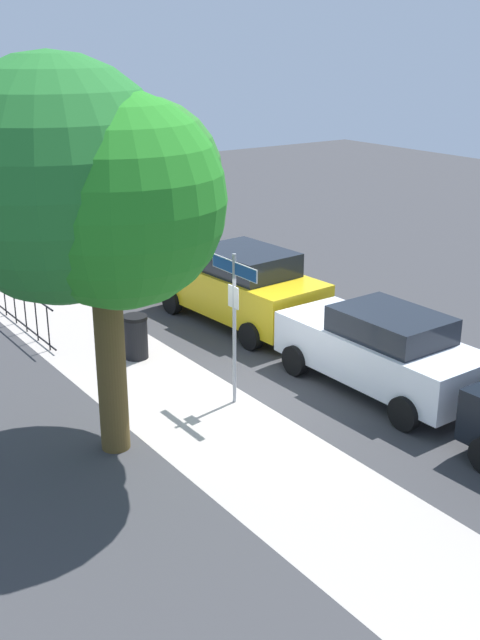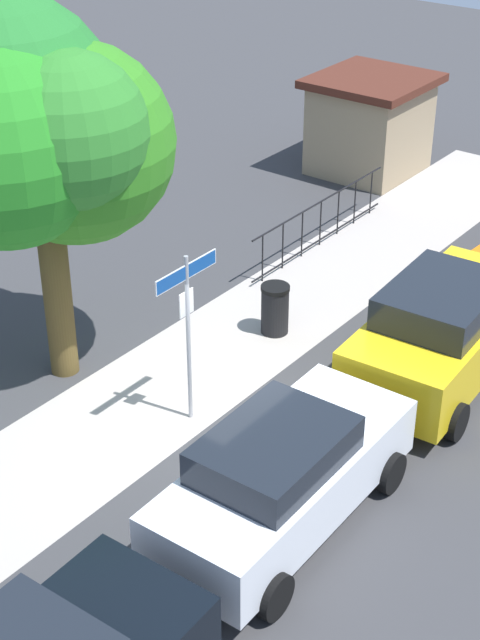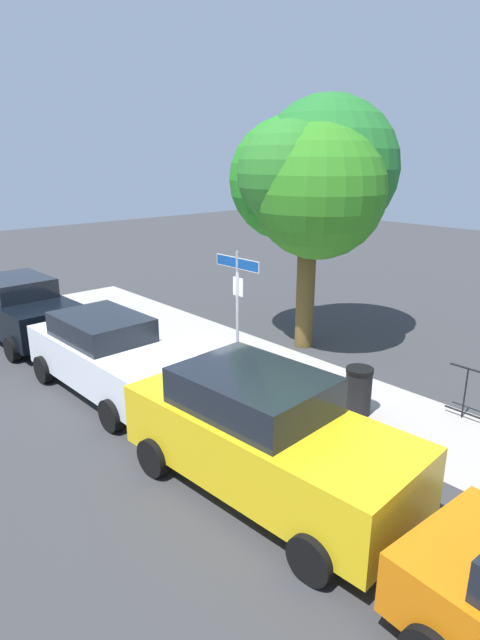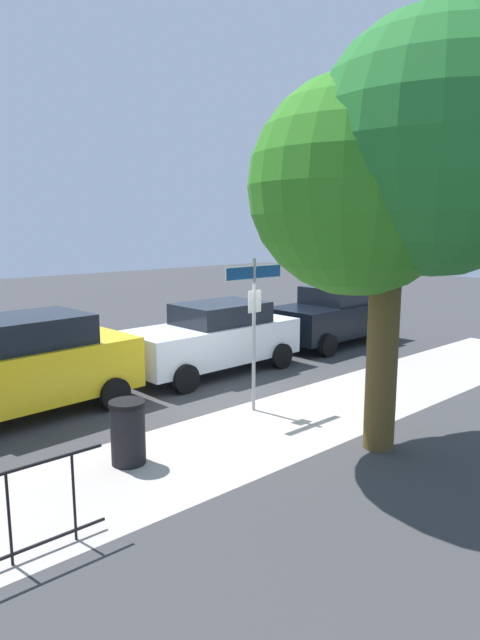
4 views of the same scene
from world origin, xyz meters
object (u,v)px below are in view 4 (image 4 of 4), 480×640
object	(u,v)px
car_yellow	(14,368)
trash_bin	(128,432)
car_black	(335,315)
car_white	(214,337)
street_sign	(254,304)
shade_tree	(401,166)

from	to	relation	value
car_yellow	trash_bin	world-z (taller)	car_yellow
car_black	car_white	xyz separation A→B (m)	(4.80, 0.11, -0.02)
car_white	car_yellow	size ratio (longest dim) A/B	0.94
street_sign	shade_tree	distance (m)	3.68
street_sign	shade_tree	bearing A→B (deg)	96.93
car_white	car_black	bearing A→B (deg)	-179.88
street_sign	car_black	xyz separation A→B (m)	(-6.00, -2.80, -1.20)
car_black	shade_tree	bearing A→B (deg)	43.01
car_white	street_sign	bearing A→B (deg)	64.80
shade_tree	car_black	size ratio (longest dim) A/B	1.49
street_sign	car_white	distance (m)	3.19
car_yellow	street_sign	bearing A→B (deg)	139.68
street_sign	shade_tree	size ratio (longest dim) A/B	0.46
shade_tree	car_white	world-z (taller)	shade_tree
street_sign	shade_tree	world-z (taller)	shade_tree
shade_tree	trash_bin	bearing A→B (deg)	-34.12
car_white	car_yellow	xyz separation A→B (m)	(4.80, -0.00, 0.09)
trash_bin	car_black	bearing A→B (deg)	-160.02
shade_tree	car_white	xyz separation A→B (m)	(-0.86, -5.50, -3.57)
car_black	car_yellow	distance (m)	9.60
car_black	car_white	world-z (taller)	car_black
street_sign	car_black	size ratio (longest dim) A/B	0.68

